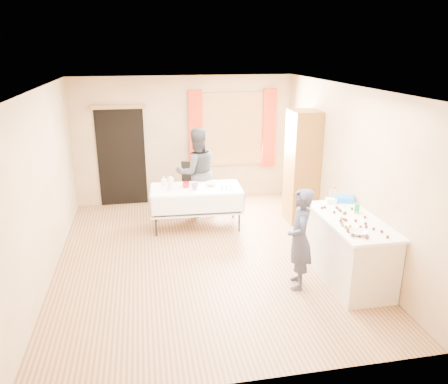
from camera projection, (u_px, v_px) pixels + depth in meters
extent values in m
cube|color=#9E7047|center=(205.00, 257.00, 6.87)|extent=(4.50, 5.50, 0.02)
cube|color=white|center=(203.00, 87.00, 6.04)|extent=(4.50, 5.50, 0.02)
cube|color=tan|center=(185.00, 140.00, 9.03)|extent=(4.50, 0.02, 2.60)
cube|color=tan|center=(248.00, 264.00, 3.89)|extent=(4.50, 0.02, 2.60)
cube|color=tan|center=(43.00, 186.00, 6.06)|extent=(0.02, 5.50, 2.60)
cube|color=tan|center=(346.00, 170.00, 6.86)|extent=(0.02, 5.50, 2.60)
cube|color=olive|center=(233.00, 129.00, 9.10)|extent=(1.32, 0.06, 1.52)
cube|color=white|center=(233.00, 129.00, 9.09)|extent=(1.20, 0.02, 1.40)
cube|color=#B53217|center=(196.00, 131.00, 8.92)|extent=(0.28, 0.06, 1.65)
cube|color=#B53217|center=(269.00, 128.00, 9.20)|extent=(0.28, 0.06, 1.65)
cube|color=black|center=(122.00, 157.00, 8.87)|extent=(0.95, 0.04, 2.00)
cube|color=olive|center=(118.00, 107.00, 8.52)|extent=(1.05, 0.06, 0.08)
cube|color=brown|center=(302.00, 167.00, 8.01)|extent=(0.50, 0.60, 2.07)
cube|color=beige|center=(349.00, 251.00, 6.10)|extent=(0.69, 1.52, 0.86)
cube|color=white|center=(352.00, 220.00, 5.95)|extent=(0.75, 1.59, 0.04)
cube|color=white|center=(196.00, 189.00, 7.79)|extent=(1.62, 0.86, 0.04)
cube|color=black|center=(189.00, 189.00, 8.75)|extent=(0.50, 0.50, 0.06)
cube|color=black|center=(191.00, 175.00, 8.84)|extent=(0.38, 0.17, 0.56)
imported|color=#25283E|center=(300.00, 239.00, 5.83)|extent=(0.67, 0.57, 1.40)
imported|color=black|center=(197.00, 172.00, 8.35)|extent=(1.03, 0.90, 1.71)
cylinder|color=#077B32|center=(357.00, 209.00, 6.14)|extent=(0.07, 0.07, 0.12)
imported|color=white|center=(358.00, 233.00, 5.44)|extent=(0.37, 0.37, 0.05)
cube|color=white|center=(331.00, 201.00, 6.52)|extent=(0.17, 0.13, 0.08)
cube|color=#1474F2|center=(343.00, 199.00, 6.60)|extent=(0.35, 0.29, 0.08)
cylinder|color=silver|center=(171.00, 184.00, 7.60)|extent=(0.14, 0.14, 0.22)
imported|color=red|center=(186.00, 185.00, 7.77)|extent=(0.16, 0.16, 0.10)
imported|color=red|center=(195.00, 187.00, 7.64)|extent=(0.20, 0.20, 0.12)
imported|color=white|center=(211.00, 184.00, 7.89)|extent=(0.20, 0.20, 0.06)
cube|color=white|center=(226.00, 188.00, 7.73)|extent=(0.31, 0.24, 0.02)
imported|color=white|center=(164.00, 181.00, 7.87)|extent=(0.13, 0.13, 0.17)
sphere|color=#3F2314|center=(341.00, 218.00, 5.91)|extent=(0.04, 0.04, 0.04)
sphere|color=black|center=(356.00, 221.00, 5.83)|extent=(0.04, 0.04, 0.04)
sphere|color=black|center=(346.00, 220.00, 5.85)|extent=(0.04, 0.04, 0.04)
sphere|color=black|center=(325.00, 207.00, 6.32)|extent=(0.04, 0.04, 0.04)
sphere|color=black|center=(339.00, 209.00, 6.23)|extent=(0.04, 0.04, 0.04)
sphere|color=black|center=(374.00, 229.00, 5.57)|extent=(0.04, 0.04, 0.04)
sphere|color=#3F2314|center=(350.00, 226.00, 5.65)|extent=(0.04, 0.04, 0.04)
sphere|color=black|center=(367.00, 236.00, 5.35)|extent=(0.04, 0.04, 0.04)
sphere|color=black|center=(382.00, 231.00, 5.49)|extent=(0.04, 0.04, 0.04)
sphere|color=black|center=(388.00, 237.00, 5.33)|extent=(0.04, 0.04, 0.04)
sphere|color=black|center=(342.00, 223.00, 5.74)|extent=(0.04, 0.04, 0.04)
sphere|color=black|center=(337.00, 208.00, 6.30)|extent=(0.04, 0.04, 0.04)
sphere|color=#3F2314|center=(348.00, 229.00, 5.57)|extent=(0.04, 0.04, 0.04)
sphere|color=black|center=(346.00, 227.00, 5.62)|extent=(0.04, 0.04, 0.04)
sphere|color=black|center=(365.00, 217.00, 5.95)|extent=(0.04, 0.04, 0.04)
sphere|color=black|center=(367.00, 238.00, 5.31)|extent=(0.04, 0.04, 0.04)
sphere|color=black|center=(348.00, 230.00, 5.55)|extent=(0.04, 0.04, 0.04)
sphere|color=black|center=(341.00, 221.00, 5.83)|extent=(0.04, 0.04, 0.04)
sphere|color=#3F2314|center=(357.00, 211.00, 6.18)|extent=(0.04, 0.04, 0.04)
sphere|color=black|center=(366.00, 227.00, 5.63)|extent=(0.04, 0.04, 0.04)
sphere|color=black|center=(344.00, 219.00, 5.88)|extent=(0.04, 0.04, 0.04)
sphere|color=black|center=(361.00, 227.00, 5.63)|extent=(0.04, 0.04, 0.04)
sphere|color=black|center=(341.00, 211.00, 6.18)|extent=(0.04, 0.04, 0.04)
sphere|color=black|center=(366.00, 223.00, 5.74)|extent=(0.04, 0.04, 0.04)
sphere|color=#3F2314|center=(343.00, 225.00, 5.69)|extent=(0.04, 0.04, 0.04)
sphere|color=black|center=(360.00, 236.00, 5.37)|extent=(0.04, 0.04, 0.04)
sphere|color=black|center=(345.00, 213.00, 6.11)|extent=(0.04, 0.04, 0.04)
sphere|color=black|center=(322.00, 208.00, 6.29)|extent=(0.04, 0.04, 0.04)
sphere|color=black|center=(353.00, 235.00, 5.38)|extent=(0.04, 0.04, 0.04)
sphere|color=black|center=(352.00, 209.00, 6.26)|extent=(0.04, 0.04, 0.04)
sphere|color=#3F2314|center=(357.00, 213.00, 6.11)|extent=(0.04, 0.04, 0.04)
sphere|color=black|center=(348.00, 231.00, 5.50)|extent=(0.04, 0.04, 0.04)
sphere|color=black|center=(334.00, 212.00, 6.13)|extent=(0.04, 0.04, 0.04)
sphere|color=black|center=(344.00, 214.00, 6.08)|extent=(0.04, 0.04, 0.04)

